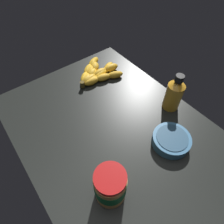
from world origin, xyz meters
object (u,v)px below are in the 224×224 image
(banana_bunch, at_px, (96,73))
(honey_bottle, at_px, (174,94))
(peanut_butter_jar, at_px, (110,186))
(small_bowl, at_px, (171,140))

(banana_bunch, distance_m, honey_bottle, 0.37)
(banana_bunch, xyz_separation_m, honey_bottle, (0.35, 0.13, 0.05))
(banana_bunch, bearing_deg, honey_bottle, 21.03)
(peanut_butter_jar, distance_m, honey_bottle, 0.42)
(banana_bunch, relative_size, peanut_butter_jar, 1.73)
(peanut_butter_jar, distance_m, small_bowl, 0.28)
(banana_bunch, distance_m, small_bowl, 0.46)
(honey_bottle, relative_size, small_bowl, 1.22)
(banana_bunch, xyz_separation_m, small_bowl, (0.46, 0.00, 0.00))
(small_bowl, bearing_deg, honey_bottle, 131.72)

